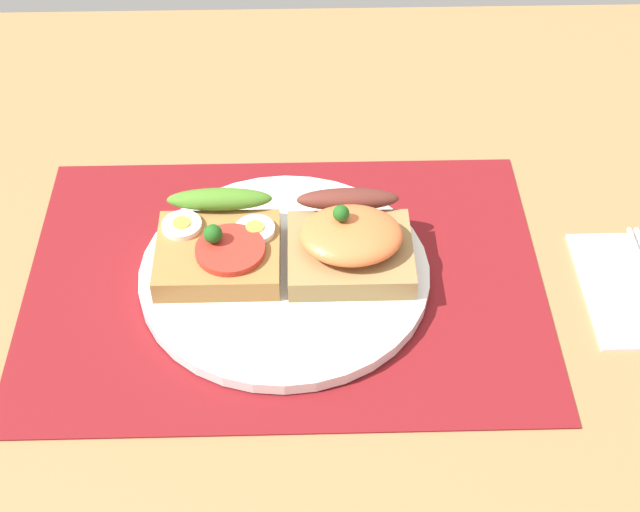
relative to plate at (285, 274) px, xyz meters
The scene contains 5 objects.
ground_plane 2.45cm from the plate, ahead, with size 120.00×90.00×3.20cm, color #A07044.
placemat 0.70cm from the plate, ahead, with size 43.90×31.44×0.30cm, color maroon.
plate is the anchor object (origin of this frame).
sandwich_egg_tomato 6.03cm from the plate, 164.69° to the left, with size 10.37×10.43×4.31cm.
sandwich_salmon 6.25cm from the plate, 11.28° to the left, with size 10.47×10.44×5.85cm.
Camera 1 is at (1.62, -54.97, 57.59)cm, focal length 52.28 mm.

